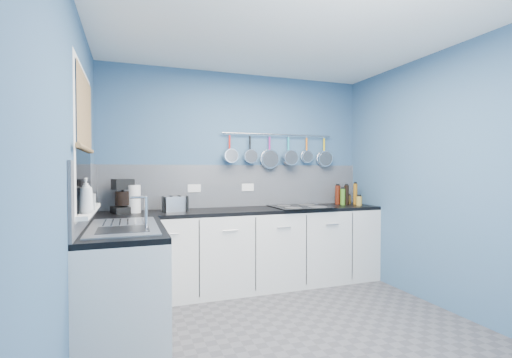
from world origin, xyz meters
TOP-DOWN VIEW (x-y plane):
  - floor at (0.00, 0.00)m, footprint 3.20×3.00m
  - ceiling at (0.00, 0.00)m, footprint 3.20×3.00m
  - wall_back at (0.00, 1.51)m, footprint 3.20×0.02m
  - wall_front at (0.00, -1.51)m, footprint 3.20×0.02m
  - wall_left at (-1.61, 0.00)m, footprint 0.02×3.00m
  - wall_right at (1.61, 0.00)m, footprint 0.02×3.00m
  - backsplash_back at (0.00, 1.49)m, footprint 3.20×0.02m
  - backsplash_left at (-1.59, 0.60)m, footprint 0.02×1.80m
  - cabinet_run_back at (0.00, 1.20)m, footprint 3.20×0.60m
  - worktop_back at (0.00, 1.20)m, footprint 3.20×0.60m
  - cabinet_run_left at (-1.30, 0.30)m, footprint 0.60×1.20m
  - worktop_left at (-1.30, 0.30)m, footprint 0.60×1.20m
  - window_frame at (-1.58, 0.30)m, footprint 0.01×1.00m
  - window_glass at (-1.57, 0.30)m, footprint 0.01×0.90m
  - bamboo_blind at (-1.56, 0.30)m, footprint 0.01×0.90m
  - window_sill at (-1.55, 0.30)m, footprint 0.10×0.98m
  - sink_unit at (-1.30, 0.30)m, footprint 0.50×0.95m
  - mixer_tap at (-1.14, 0.12)m, footprint 0.12×0.08m
  - socket_left at (-0.55, 1.48)m, footprint 0.15×0.01m
  - socket_right at (0.10, 1.48)m, footprint 0.15×0.01m
  - pot_rail at (0.50, 1.45)m, footprint 1.45×0.02m
  - soap_bottle_a at (-1.53, -0.01)m, footprint 0.09×0.09m
  - soap_bottle_b at (-1.53, 0.22)m, footprint 0.08×0.08m
  - paper_towel at (-1.21, 1.24)m, footprint 0.15×0.15m
  - coffee_maker at (-1.32, 1.27)m, footprint 0.26×0.27m
  - toaster at (-0.80, 1.22)m, footprint 0.28×0.20m
  - canister at (-0.73, 1.29)m, footprint 0.11×0.11m
  - hob at (0.65, 1.15)m, footprint 0.65×0.57m
  - pan_0 at (-0.13, 1.44)m, footprint 0.17×0.12m
  - pan_1 at (0.12, 1.44)m, footprint 0.17×0.08m
  - pan_2 at (0.37, 1.44)m, footprint 0.23×0.06m
  - pan_3 at (0.63, 1.44)m, footprint 0.19×0.11m
  - pan_4 at (0.88, 1.44)m, footprint 0.16×0.06m
  - pan_5 at (1.14, 1.44)m, footprint 0.20×0.07m
  - condiment_0 at (1.44, 1.33)m, footprint 0.06×0.06m
  - condiment_1 at (1.35, 1.31)m, footprint 0.05×0.05m
  - condiment_2 at (1.27, 1.33)m, footprint 0.07×0.07m
  - condiment_3 at (1.47, 1.23)m, footprint 0.05×0.05m
  - condiment_4 at (1.34, 1.24)m, footprint 0.06×0.06m
  - condiment_5 at (1.28, 1.22)m, footprint 0.06×0.06m
  - condiment_6 at (1.44, 1.11)m, footprint 0.07×0.07m

SIDE VIEW (x-z plane):
  - floor at x=0.00m, z-range -0.02..0.00m
  - cabinet_run_back at x=0.00m, z-range 0.00..0.86m
  - cabinet_run_left at x=-1.30m, z-range 0.00..0.86m
  - worktop_back at x=0.00m, z-range 0.86..0.90m
  - worktop_left at x=-1.30m, z-range 0.86..0.90m
  - sink_unit at x=-1.30m, z-range 0.90..0.91m
  - hob at x=0.65m, z-range 0.90..0.91m
  - condiment_0 at x=1.44m, z-range 0.90..1.01m
  - condiment_6 at x=1.44m, z-range 0.90..1.01m
  - canister at x=-0.73m, z-range 0.90..1.03m
  - toaster at x=-0.80m, z-range 0.90..1.06m
  - condiment_1 at x=1.35m, z-range 0.90..1.09m
  - condiment_5 at x=1.28m, z-range 0.90..1.10m
  - condiment_2 at x=1.27m, z-range 0.90..1.14m
  - condiment_4 at x=1.34m, z-range 0.90..1.15m
  - mixer_tap at x=-1.14m, z-range 0.90..1.16m
  - condiment_3 at x=1.47m, z-range 0.90..1.17m
  - window_sill at x=-1.55m, z-range 1.02..1.05m
  - paper_towel at x=-1.21m, z-range 0.90..1.19m
  - coffee_maker at x=-1.32m, z-range 0.90..1.25m
  - socket_left at x=-0.55m, z-range 1.09..1.18m
  - socket_right at x=0.10m, z-range 1.09..1.18m
  - soap_bottle_b at x=-1.53m, z-range 1.05..1.22m
  - backsplash_back at x=0.00m, z-range 0.90..1.40m
  - backsplash_left at x=-1.59m, z-range 0.90..1.40m
  - soap_bottle_a at x=-1.53m, z-range 1.05..1.29m
  - wall_back at x=0.00m, z-range 0.00..2.50m
  - wall_front at x=0.00m, z-range 0.00..2.50m
  - wall_left at x=-1.61m, z-range 0.00..2.50m
  - wall_right at x=1.61m, z-range 0.00..2.50m
  - window_glass at x=-1.57m, z-range 1.05..2.05m
  - window_frame at x=-1.58m, z-range 1.00..2.10m
  - pan_2 at x=0.37m, z-range 1.36..1.78m
  - pan_5 at x=1.14m, z-range 1.39..1.78m
  - pan_3 at x=0.63m, z-range 1.40..1.78m
  - pan_1 at x=0.12m, z-range 1.42..1.78m
  - pan_0 at x=-0.13m, z-range 1.42..1.78m
  - pan_4 at x=0.88m, z-range 1.43..1.78m
  - bamboo_blind at x=-1.56m, z-range 1.50..2.05m
  - pot_rail at x=0.50m, z-range 1.77..1.79m
  - ceiling at x=0.00m, z-range 2.50..2.52m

